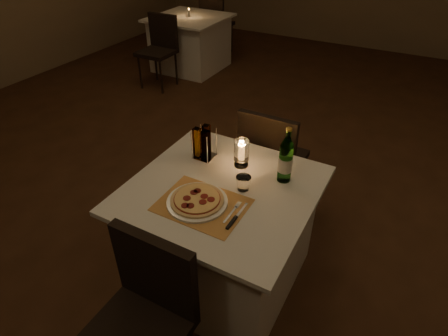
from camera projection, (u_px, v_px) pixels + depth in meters
The scene contains 17 objects.
floor at pixel (238, 230), 2.85m from camera, with size 8.00×10.00×0.02m, color #422515.
main_table at pixel (222, 235), 2.28m from camera, with size 1.00×1.00×0.74m.
chair_near at pixel (145, 308), 1.66m from camera, with size 0.42×0.42×0.90m.
chair_far at pixel (270, 155), 2.69m from camera, with size 0.42×0.42×0.90m.
placemat at pixel (202, 205), 1.94m from camera, with size 0.45×0.34×0.00m, color #C38643.
plate at pixel (197, 202), 1.95m from camera, with size 0.32×0.32×0.01m, color white.
pizza at pixel (197, 199), 1.94m from camera, with size 0.28×0.28×0.02m.
fork at pixel (233, 211), 1.90m from camera, with size 0.02×0.18×0.00m.
knife at pixel (234, 220), 1.84m from camera, with size 0.02×0.22×0.01m.
tumbler at pixel (243, 183), 2.03m from camera, with size 0.08×0.08×0.08m, color white, non-canonical shape.
water_bottle at pixel (286, 160), 2.05m from camera, with size 0.08×0.08×0.33m.
hurricane_candle at pixel (241, 151), 2.19m from camera, with size 0.09×0.09×0.17m.
cruet_caddy at pixel (203, 144), 2.26m from camera, with size 0.12×0.12×0.21m.
neighbor_table_left at pixel (191, 43), 5.45m from camera, with size 1.00×1.00×0.74m.
neighbor_chair_la at pixel (160, 44), 4.83m from camera, with size 0.42×0.42×0.90m.
neighbor_chair_lb at pixel (215, 20), 5.86m from camera, with size 0.42×0.42×0.90m.
neighbor_candle_left at pixel (189, 13), 5.21m from camera, with size 0.03×0.03×0.11m.
Camera 1 is at (0.89, -1.85, 2.02)m, focal length 30.00 mm.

